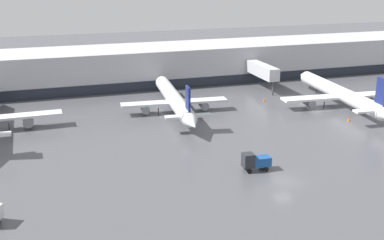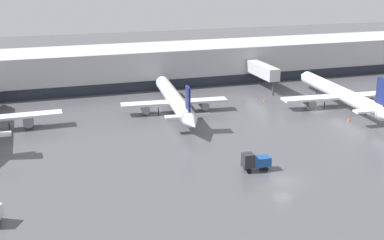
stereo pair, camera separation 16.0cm
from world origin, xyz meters
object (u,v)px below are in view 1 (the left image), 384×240
parked_jet_0 (175,100)px  traffic_cone_2 (349,119)px  parked_jet_1 (341,94)px  service_truck_2 (255,161)px  traffic_cone_0 (264,100)px

parked_jet_0 → traffic_cone_2: bearing=-112.5°
parked_jet_1 → traffic_cone_2: parked_jet_1 is taller
parked_jet_0 → service_truck_2: 31.29m
parked_jet_1 → service_truck_2: parked_jet_1 is taller
traffic_cone_0 → traffic_cone_2: traffic_cone_0 is taller
service_truck_2 → traffic_cone_0: 37.44m
traffic_cone_2 → service_truck_2: bearing=-149.6°
parked_jet_0 → traffic_cone_0: parked_jet_0 is taller
parked_jet_1 → traffic_cone_0: bearing=63.2°
service_truck_2 → parked_jet_0: bearing=-82.5°
parked_jet_0 → traffic_cone_0: size_ratio=45.28×
parked_jet_1 → traffic_cone_0: parked_jet_1 is taller
service_truck_2 → traffic_cone_2: size_ratio=5.67×
service_truck_2 → traffic_cone_2: 30.97m
parked_jet_1 → traffic_cone_2: size_ratio=52.09×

